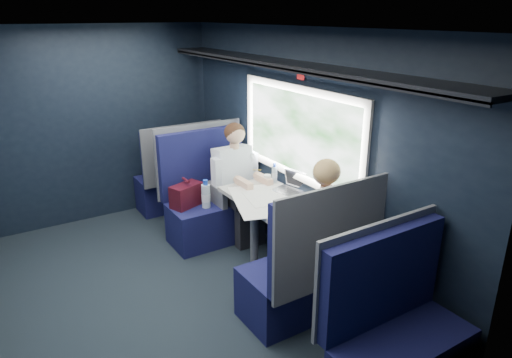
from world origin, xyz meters
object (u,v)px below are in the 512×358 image
seat_row_front (179,179)px  woman (320,223)px  man (238,177)px  cup (267,179)px  laptop (292,185)px  seat_bay_near (210,202)px  table (268,204)px  seat_row_back (395,338)px  seat_bay_far (308,273)px  bottle_small (274,173)px

seat_row_front → woman: size_ratio=0.88×
man → woman: bearing=-90.0°
woman → cup: 1.02m
seat_row_front → laptop: (0.48, -1.79, 0.39)m
cup → seat_bay_near: bearing=124.6°
table → laptop: size_ratio=3.02×
man → woman: (0.00, -1.41, 0.01)m
seat_row_back → man: (0.25, 2.50, 0.31)m
seat_row_back → seat_row_front: bearing=90.0°
table → seat_bay_far: size_ratio=0.79×
woman → seat_row_front: bearing=95.7°
man → laptop: (0.23, -0.69, 0.08)m
seat_bay_near → seat_bay_far: 1.75m
man → laptop: bearing=-71.8°
seat_bay_far → seat_row_front: 2.67m
seat_row_back → woman: 1.16m
man → cup: 0.42m
bottle_small → cup: size_ratio=2.06×
laptop → cup: 0.31m
bottle_small → laptop: bearing=-90.6°
seat_row_front → man: 1.17m
man → cup: bearing=-72.0°
seat_row_back → woman: bearing=77.1°
seat_bay_far → seat_row_front: seat_bay_far is taller
table → laptop: bearing=1.9°
seat_row_back → cup: bearing=79.8°
seat_row_back → bottle_small: bearing=77.2°
table → seat_row_back: (-0.18, -1.80, -0.25)m
cup → bottle_small: bearing=11.0°
bottle_small → cup: bearing=-169.0°
table → man: man is taller
seat_bay_near → bottle_small: (0.49, -0.55, 0.41)m
seat_bay_near → seat_row_front: size_ratio=1.09×
table → cup: 0.38m
laptop → seat_row_front: bearing=104.9°
seat_bay_far → woman: bearing=33.8°
table → bottle_small: size_ratio=4.98×
table → cup: cup is taller
seat_row_front → seat_row_back: bearing=-90.0°
seat_bay_near → seat_bay_far: size_ratio=1.00×
seat_row_back → seat_bay_far: bearing=90.0°
seat_row_front → man: size_ratio=0.88×
seat_bay_near → seat_row_front: bearing=89.1°
seat_bay_near → woman: 1.63m
seat_bay_near → woman: bearing=-80.5°
woman → seat_bay_near: bearing=99.5°
woman → bottle_small: woman is taller
seat_row_front → woman: 2.54m
table → seat_row_front: 1.82m
seat_bay_near → bottle_small: size_ratio=6.28×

